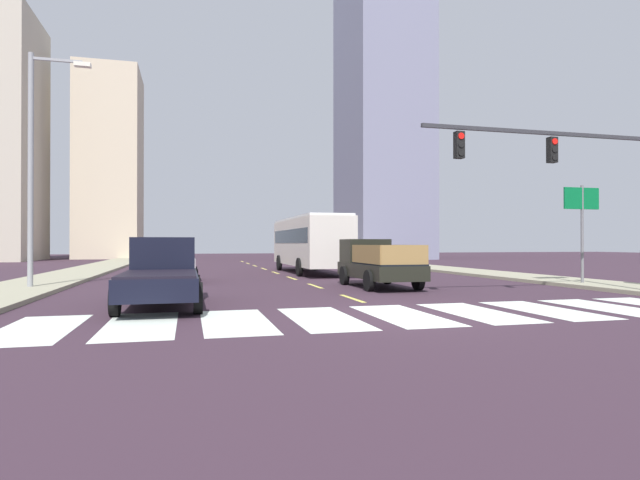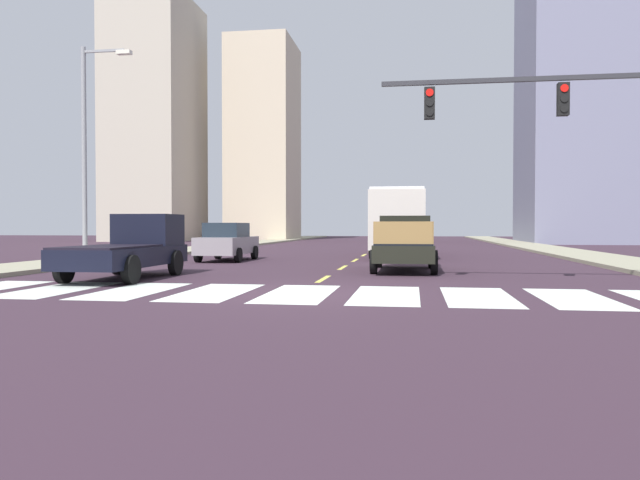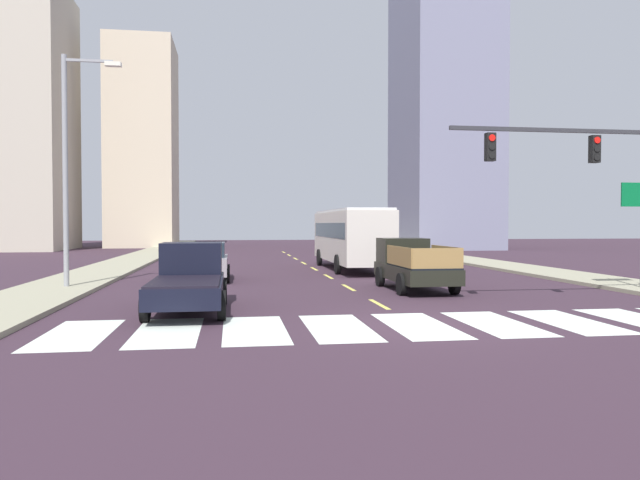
{
  "view_description": "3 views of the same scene",
  "coord_description": "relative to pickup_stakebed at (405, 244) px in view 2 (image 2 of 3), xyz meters",
  "views": [
    {
      "loc": [
        -5.12,
        -11.74,
        1.77
      ],
      "look_at": [
        1.12,
        12.51,
        1.95
      ],
      "focal_mm": 28.75,
      "sensor_mm": 36.0,
      "label": 1
    },
    {
      "loc": [
        2.65,
        -13.95,
        1.58
      ],
      "look_at": [
        -1.81,
        15.12,
        0.9
      ],
      "focal_mm": 34.24,
      "sensor_mm": 36.0,
      "label": 2
    },
    {
      "loc": [
        -4.62,
        -14.38,
        2.55
      ],
      "look_at": [
        -0.42,
        13.9,
        1.77
      ],
      "focal_mm": 33.53,
      "sensor_mm": 36.0,
      "label": 3
    }
  ],
  "objects": [
    {
      "name": "ground_plane",
      "position": [
        -2.34,
        -8.13,
        -0.94
      ],
      "size": [
        160.0,
        160.0,
        0.0
      ],
      "primitive_type": "plane",
      "color": "#372532"
    },
    {
      "name": "sidewalk_right",
      "position": [
        8.94,
        9.87,
        -0.86
      ],
      "size": [
        3.19,
        110.0,
        0.15
      ],
      "primitive_type": "cube",
      "color": "#9D987C",
      "rests_on": "ground"
    },
    {
      "name": "sidewalk_left",
      "position": [
        -13.61,
        9.87,
        -0.86
      ],
      "size": [
        3.19,
        110.0,
        0.15
      ],
      "primitive_type": "cube",
      "color": "#9D987C",
      "rests_on": "ground"
    },
    {
      "name": "crosswalk_stripe_1",
      "position": [
        -8.46,
        -8.13,
        -0.93
      ],
      "size": [
        1.51,
        3.95,
        0.01
      ],
      "primitive_type": "cube",
      "color": "silver",
      "rests_on": "ground"
    },
    {
      "name": "crosswalk_stripe_2",
      "position": [
        -6.42,
        -8.13,
        -0.93
      ],
      "size": [
        1.51,
        3.95,
        0.01
      ],
      "primitive_type": "cube",
      "color": "silver",
      "rests_on": "ground"
    },
    {
      "name": "crosswalk_stripe_3",
      "position": [
        -4.38,
        -8.13,
        -0.93
      ],
      "size": [
        1.51,
        3.95,
        0.01
      ],
      "primitive_type": "cube",
      "color": "silver",
      "rests_on": "ground"
    },
    {
      "name": "crosswalk_stripe_4",
      "position": [
        -2.34,
        -8.13,
        -0.93
      ],
      "size": [
        1.51,
        3.95,
        0.01
      ],
      "primitive_type": "cube",
      "color": "silver",
      "rests_on": "ground"
    },
    {
      "name": "crosswalk_stripe_5",
      "position": [
        -0.3,
        -8.13,
        -0.93
      ],
      "size": [
        1.51,
        3.95,
        0.01
      ],
      "primitive_type": "cube",
      "color": "silver",
      "rests_on": "ground"
    },
    {
      "name": "crosswalk_stripe_6",
      "position": [
        1.74,
        -8.13,
        -0.93
      ],
      "size": [
        1.51,
        3.95,
        0.01
      ],
      "primitive_type": "cube",
      "color": "silver",
      "rests_on": "ground"
    },
    {
      "name": "crosswalk_stripe_7",
      "position": [
        3.78,
        -8.13,
        -0.93
      ],
      "size": [
        1.51,
        3.95,
        0.01
      ],
      "primitive_type": "cube",
      "color": "silver",
      "rests_on": "ground"
    },
    {
      "name": "lane_dash_0",
      "position": [
        -2.34,
        -4.13,
        -0.93
      ],
      "size": [
        0.16,
        2.4,
        0.01
      ],
      "primitive_type": "cube",
      "color": "#E0D355",
      "rests_on": "ground"
    },
    {
      "name": "lane_dash_1",
      "position": [
        -2.34,
        0.87,
        -0.93
      ],
      "size": [
        0.16,
        2.4,
        0.01
      ],
      "primitive_type": "cube",
      "color": "#E0D355",
      "rests_on": "ground"
    },
    {
      "name": "lane_dash_2",
      "position": [
        -2.34,
        5.87,
        -0.93
      ],
      "size": [
        0.16,
        2.4,
        0.01
      ],
      "primitive_type": "cube",
      "color": "#E0D355",
      "rests_on": "ground"
    },
    {
      "name": "lane_dash_3",
      "position": [
        -2.34,
        10.87,
        -0.93
      ],
      "size": [
        0.16,
        2.4,
        0.01
      ],
      "primitive_type": "cube",
      "color": "#E0D355",
      "rests_on": "ground"
    },
    {
      "name": "lane_dash_4",
      "position": [
        -2.34,
        15.87,
        -0.93
      ],
      "size": [
        0.16,
        2.4,
        0.01
      ],
      "primitive_type": "cube",
      "color": "#E0D355",
      "rests_on": "ground"
    },
    {
      "name": "lane_dash_5",
      "position": [
        -2.34,
        20.87,
        -0.93
      ],
      "size": [
        0.16,
        2.4,
        0.01
      ],
      "primitive_type": "cube",
      "color": "#E0D355",
      "rests_on": "ground"
    },
    {
      "name": "lane_dash_6",
      "position": [
        -2.34,
        25.87,
        -0.93
      ],
      "size": [
        0.16,
        2.4,
        0.01
      ],
      "primitive_type": "cube",
      "color": "#E0D355",
      "rests_on": "ground"
    },
    {
      "name": "lane_dash_7",
      "position": [
        -2.34,
        30.87,
        -0.93
      ],
      "size": [
        0.16,
        2.4,
        0.01
      ],
      "primitive_type": "cube",
      "color": "#E0D355",
      "rests_on": "ground"
    },
    {
      "name": "pickup_stakebed",
      "position": [
        0.0,
        0.0,
        0.0
      ],
      "size": [
        2.18,
        5.2,
        1.96
      ],
      "rotation": [
        0.0,
        0.0,
        -0.0
      ],
      "color": "black",
      "rests_on": "ground"
    },
    {
      "name": "pickup_dark",
      "position": [
        -8.2,
        -4.56,
        -0.02
      ],
      "size": [
        2.18,
        5.2,
        1.96
      ],
      "rotation": [
        0.0,
        0.0,
        0.04
      ],
      "color": "black",
      "rests_on": "ground"
    },
    {
      "name": "city_bus",
      "position": [
        -0.42,
        10.08,
        1.02
      ],
      "size": [
        2.72,
        10.8,
        3.32
      ],
      "rotation": [
        0.0,
        0.0,
        0.02
      ],
      "color": "beige",
      "rests_on": "ground"
    },
    {
      "name": "sedan_mid",
      "position": [
        -8.06,
        4.66,
        -0.08
      ],
      "size": [
        2.02,
        4.4,
        1.72
      ],
      "rotation": [
        0.0,
        0.0,
        0.02
      ],
      "color": "gray",
      "rests_on": "ground"
    },
    {
      "name": "traffic_signal_gantry",
      "position": [
        5.22,
        -5.51,
        3.25
      ],
      "size": [
        8.58,
        0.27,
        6.0
      ],
      "color": "#2D2D33",
      "rests_on": "ground"
    },
    {
      "name": "streetlight_left",
      "position": [
        -13.09,
        1.56,
        4.03
      ],
      "size": [
        2.2,
        0.28,
        9.0
      ],
      "color": "gray",
      "rests_on": "ground"
    },
    {
      "name": "block_mid_left",
      "position": [
        -26.8,
        39.42,
        11.79
      ],
      "size": [
        7.87,
        10.56,
        25.45
      ],
      "primitive_type": "cube",
      "color": "#B8AE9A",
      "rests_on": "ground"
    },
    {
      "name": "block_mid_right",
      "position": [
        -16.65,
        46.06,
        10.3
      ],
      "size": [
        7.03,
        8.94,
        22.47
      ],
      "primitive_type": "cube",
      "color": "beige",
      "rests_on": "ground"
    }
  ]
}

